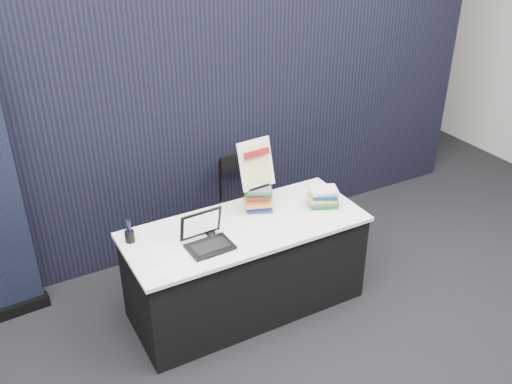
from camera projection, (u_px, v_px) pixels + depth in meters
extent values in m
plane|color=black|center=(282.00, 348.00, 4.14)|extent=(8.00, 8.00, 0.00)
cube|color=#B4B1AA|center=(100.00, 5.00, 6.36)|extent=(8.00, 0.02, 3.50)
cube|color=black|center=(186.00, 121.00, 4.78)|extent=(6.00, 0.08, 2.40)
cube|color=black|center=(246.00, 268.00, 4.39)|extent=(1.76, 0.71, 0.72)
cube|color=silver|center=(246.00, 227.00, 4.20)|extent=(1.80, 0.75, 0.03)
cube|color=black|center=(210.00, 247.00, 3.93)|extent=(0.32, 0.23, 0.02)
cube|color=black|center=(203.00, 225.00, 3.96)|extent=(0.31, 0.07, 0.22)
cube|color=silver|center=(203.00, 226.00, 3.95)|extent=(0.26, 0.05, 0.17)
ellipsoid|color=black|center=(210.00, 232.00, 4.08)|extent=(0.09, 0.12, 0.04)
cube|color=white|center=(174.00, 249.00, 3.92)|extent=(0.36, 0.30, 0.00)
cube|color=white|center=(196.00, 244.00, 3.98)|extent=(0.41, 0.38, 0.00)
cube|color=white|center=(178.00, 265.00, 3.76)|extent=(0.37, 0.33, 0.00)
cylinder|color=black|center=(130.00, 236.00, 3.99)|extent=(0.08, 0.08, 0.09)
cube|color=#184D5B|center=(258.00, 207.00, 4.40)|extent=(0.24, 0.22, 0.03)
cube|color=#181251|center=(258.00, 204.00, 4.38)|extent=(0.24, 0.22, 0.03)
cube|color=gold|center=(258.00, 201.00, 4.37)|extent=(0.24, 0.22, 0.03)
cube|color=beige|center=(258.00, 198.00, 4.36)|extent=(0.24, 0.22, 0.03)
cube|color=maroon|center=(258.00, 195.00, 4.35)|extent=(0.24, 0.22, 0.03)
cube|color=#1A6120|center=(258.00, 192.00, 4.33)|extent=(0.24, 0.22, 0.03)
cube|color=#545559|center=(258.00, 189.00, 4.32)|extent=(0.24, 0.22, 0.03)
cube|color=#1A6120|center=(323.00, 204.00, 4.44)|extent=(0.25, 0.22, 0.03)
cube|color=#545559|center=(323.00, 201.00, 4.42)|extent=(0.25, 0.22, 0.03)
cube|color=#C4C950|center=(324.00, 198.00, 4.41)|extent=(0.25, 0.22, 0.03)
cube|color=navy|center=(324.00, 194.00, 4.40)|extent=(0.25, 0.22, 0.03)
cube|color=silver|center=(324.00, 191.00, 4.38)|extent=(0.25, 0.22, 0.03)
cube|color=black|center=(259.00, 187.00, 4.30)|extent=(0.19, 0.03, 0.01)
cylinder|color=black|center=(245.00, 172.00, 4.28)|extent=(0.02, 0.10, 0.27)
cylinder|color=black|center=(262.00, 168.00, 4.34)|extent=(0.02, 0.10, 0.27)
cube|color=white|center=(256.00, 164.00, 4.25)|extent=(0.29, 0.13, 0.36)
cube|color=beige|center=(257.00, 164.00, 4.24)|extent=(0.23, 0.10, 0.29)
cube|color=maroon|center=(257.00, 153.00, 4.20)|extent=(0.22, 0.03, 0.05)
cylinder|color=black|center=(242.00, 246.00, 4.89)|extent=(0.02, 0.02, 0.44)
cylinder|color=black|center=(281.00, 234.00, 5.06)|extent=(0.02, 0.02, 0.44)
cylinder|color=black|center=(222.00, 225.00, 5.19)|extent=(0.02, 0.02, 0.44)
cylinder|color=black|center=(259.00, 214.00, 5.36)|extent=(0.02, 0.02, 0.44)
cube|color=black|center=(251.00, 207.00, 5.01)|extent=(0.45, 0.45, 0.04)
cube|color=black|center=(240.00, 160.00, 4.98)|extent=(0.39, 0.07, 0.16)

